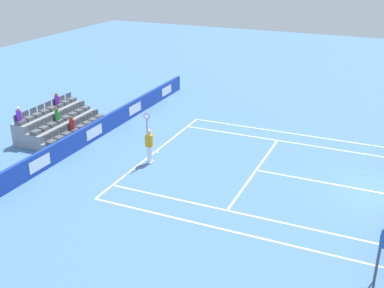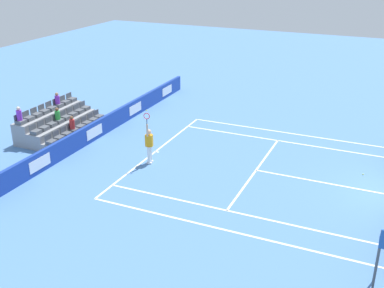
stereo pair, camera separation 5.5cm
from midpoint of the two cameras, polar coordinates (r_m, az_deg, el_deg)
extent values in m
cube|color=white|center=(24.80, -4.39, -0.92)|extent=(10.97, 0.10, 0.01)
cube|color=white|center=(22.92, 7.84, -3.15)|extent=(8.23, 0.10, 0.01)
cube|color=white|center=(22.37, 15.72, -4.52)|extent=(0.10, 6.40, 0.01)
cube|color=white|center=(19.32, 5.60, -8.29)|extent=(0.10, 11.89, 0.01)
cube|color=white|center=(26.48, 11.34, 0.27)|extent=(0.10, 11.89, 0.01)
cube|color=white|center=(18.22, 4.19, -10.34)|extent=(0.10, 11.89, 0.01)
cube|color=white|center=(27.73, 12.00, 1.26)|extent=(0.10, 11.89, 0.01)
cube|color=white|center=(24.75, -4.18, -0.96)|extent=(0.10, 0.20, 0.01)
cube|color=#193899|center=(26.55, -11.84, 1.47)|extent=(22.21, 0.20, 1.02)
cube|color=white|center=(33.69, -2.98, 6.49)|extent=(1.42, 0.01, 0.57)
cube|color=white|center=(29.98, -6.81, 4.27)|extent=(1.42, 0.01, 0.57)
cube|color=white|center=(26.49, -11.65, 1.43)|extent=(1.42, 0.01, 0.57)
cube|color=white|center=(23.34, -17.85, -2.23)|extent=(1.42, 0.01, 0.57)
cylinder|color=white|center=(23.48, -4.99, -1.16)|extent=(0.16, 0.16, 0.90)
cylinder|color=white|center=(23.27, -5.18, -1.39)|extent=(0.16, 0.16, 0.90)
cube|color=white|center=(23.65, -4.96, -2.07)|extent=(0.17, 0.28, 0.08)
cube|color=white|center=(23.44, -5.14, -2.31)|extent=(0.17, 0.28, 0.08)
cube|color=orange|center=(23.08, -5.15, 0.42)|extent=(0.28, 0.39, 0.60)
sphere|color=#D3A884|center=(22.91, -5.19, 1.49)|extent=(0.24, 0.24, 0.24)
cylinder|color=#D3A884|center=(22.66, -5.37, 1.64)|extent=(0.09, 0.09, 0.62)
cylinder|color=#D3A884|center=(23.25, -4.87, 0.66)|extent=(0.09, 0.09, 0.56)
cylinder|color=black|center=(22.50, -5.42, 2.71)|extent=(0.04, 0.04, 0.28)
torus|color=red|center=(22.41, -5.44, 3.39)|extent=(0.09, 0.31, 0.31)
sphere|color=#D1E533|center=(22.32, -5.47, 4.06)|extent=(0.07, 0.07, 0.07)
cylinder|color=#474C54|center=(16.31, 21.58, -12.93)|extent=(0.07, 0.07, 1.71)
cylinder|color=#474C54|center=(15.81, 21.42, -14.13)|extent=(0.07, 0.07, 1.71)
cube|color=#474C54|center=(15.48, 22.00, -10.27)|extent=(0.56, 0.05, 0.04)
cube|color=gray|center=(27.27, -13.64, 1.20)|extent=(4.96, 0.95, 0.42)
cube|color=#545960|center=(28.79, -11.13, 3.24)|extent=(0.48, 0.44, 0.20)
cube|color=#545960|center=(28.82, -11.49, 3.75)|extent=(0.48, 0.04, 0.30)
cube|color=#545960|center=(28.32, -11.83, 2.85)|extent=(0.48, 0.44, 0.20)
cube|color=#545960|center=(28.35, -12.20, 3.37)|extent=(0.48, 0.04, 0.30)
cube|color=#545960|center=(27.85, -12.56, 2.44)|extent=(0.48, 0.44, 0.20)
cube|color=#545960|center=(27.89, -12.94, 2.98)|extent=(0.48, 0.04, 0.30)
cube|color=#545960|center=(27.39, -13.31, 2.02)|extent=(0.48, 0.44, 0.20)
cube|color=#545960|center=(27.42, -13.70, 2.57)|extent=(0.48, 0.04, 0.30)
cube|color=#545960|center=(26.94, -14.09, 1.59)|extent=(0.48, 0.44, 0.20)
cube|color=#545960|center=(26.97, -14.48, 2.15)|extent=(0.48, 0.04, 0.30)
cube|color=#545960|center=(26.49, -14.89, 1.14)|extent=(0.48, 0.44, 0.20)
cube|color=#545960|center=(26.52, -15.29, 1.71)|extent=(0.48, 0.04, 0.30)
cube|color=#545960|center=(26.05, -15.72, 0.68)|extent=(0.48, 0.44, 0.20)
cube|color=#545960|center=(26.08, -16.12, 1.25)|extent=(0.48, 0.04, 0.30)
cube|color=#545960|center=(25.62, -16.58, 0.20)|extent=(0.48, 0.44, 0.20)
cube|color=#545960|center=(25.65, -16.99, 0.79)|extent=(0.48, 0.04, 0.30)
cube|color=gray|center=(27.77, -15.25, 1.89)|extent=(4.96, 0.95, 0.84)
cube|color=#545960|center=(29.20, -12.73, 4.25)|extent=(0.48, 0.44, 0.20)
cube|color=#545960|center=(29.24, -13.09, 4.75)|extent=(0.48, 0.04, 0.30)
cube|color=#545960|center=(28.73, -13.45, 3.88)|extent=(0.48, 0.44, 0.20)
cube|color=#545960|center=(28.77, -13.82, 4.39)|extent=(0.48, 0.04, 0.30)
cube|color=#545960|center=(28.27, -14.20, 3.49)|extent=(0.48, 0.44, 0.20)
cube|color=#545960|center=(28.31, -14.57, 4.02)|extent=(0.48, 0.04, 0.30)
cube|color=#545960|center=(27.82, -14.96, 3.10)|extent=(0.48, 0.44, 0.20)
cube|color=#545960|center=(27.86, -15.34, 3.63)|extent=(0.48, 0.04, 0.30)
cube|color=#545960|center=(27.37, -15.76, 2.69)|extent=(0.48, 0.44, 0.20)
cube|color=#545960|center=(27.41, -16.14, 3.23)|extent=(0.48, 0.04, 0.30)
cube|color=#545960|center=(26.93, -16.57, 2.27)|extent=(0.48, 0.44, 0.20)
cube|color=#545960|center=(26.97, -16.96, 2.82)|extent=(0.48, 0.04, 0.30)
cube|color=#545960|center=(26.49, -17.42, 1.83)|extent=(0.48, 0.44, 0.20)
cube|color=#545960|center=(26.54, -17.81, 2.39)|extent=(0.48, 0.04, 0.30)
cube|color=#545960|center=(26.07, -18.29, 1.38)|extent=(0.48, 0.44, 0.20)
cube|color=#545960|center=(26.11, -18.69, 1.95)|extent=(0.48, 0.04, 0.30)
cube|color=gray|center=(28.28, -16.80, 2.55)|extent=(4.96, 0.95, 1.26)
cube|color=#545960|center=(29.63, -14.29, 5.22)|extent=(0.48, 0.44, 0.20)
cube|color=#545960|center=(29.68, -14.65, 5.72)|extent=(0.48, 0.04, 0.30)
cube|color=#545960|center=(29.17, -15.03, 4.87)|extent=(0.48, 0.44, 0.20)
cube|color=#545960|center=(29.22, -15.39, 5.38)|extent=(0.48, 0.04, 0.30)
cube|color=#545960|center=(28.72, -15.79, 4.51)|extent=(0.48, 0.44, 0.20)
cube|color=#545960|center=(28.77, -16.15, 5.03)|extent=(0.48, 0.04, 0.30)
cube|color=#545960|center=(28.27, -16.57, 4.14)|extent=(0.48, 0.44, 0.20)
cube|color=#545960|center=(28.32, -16.94, 4.66)|extent=(0.48, 0.04, 0.30)
cube|color=#545960|center=(27.83, -17.37, 3.75)|extent=(0.48, 0.44, 0.20)
cube|color=#545960|center=(27.88, -17.75, 4.28)|extent=(0.48, 0.04, 0.30)
cube|color=#545960|center=(27.40, -18.20, 3.35)|extent=(0.48, 0.44, 0.20)
cube|color=#545960|center=(27.45, -18.58, 3.89)|extent=(0.48, 0.04, 0.30)
cube|color=#545960|center=(26.97, -19.06, 2.94)|extent=(0.48, 0.44, 0.20)
cube|color=#545960|center=(27.03, -19.44, 3.49)|extent=(0.48, 0.04, 0.30)
cube|color=#545960|center=(26.55, -19.94, 2.51)|extent=(0.48, 0.44, 0.20)
cube|color=#545960|center=(26.61, -20.33, 3.07)|extent=(0.48, 0.04, 0.30)
cylinder|color=purple|center=(28.65, -15.94, 5.17)|extent=(0.28, 0.28, 0.48)
sphere|color=#9E7251|center=(28.55, -16.01, 5.82)|extent=(0.20, 0.20, 0.20)
cylinder|color=red|center=(26.84, -14.25, 2.35)|extent=(0.28, 0.28, 0.54)
sphere|color=brown|center=(26.72, -14.33, 3.09)|extent=(0.20, 0.20, 0.20)
cylinder|color=purple|center=(26.47, -20.13, 3.28)|extent=(0.28, 0.28, 0.55)
sphere|color=beige|center=(26.35, -20.24, 4.05)|extent=(0.20, 0.20, 0.20)
cylinder|color=green|center=(27.29, -15.91, 3.37)|extent=(0.28, 0.28, 0.48)
sphere|color=brown|center=(27.18, -15.99, 4.05)|extent=(0.20, 0.20, 0.20)
sphere|color=#D1E533|center=(23.67, 20.05, -3.46)|extent=(0.07, 0.07, 0.07)
camera|label=1|loc=(0.03, -89.93, 0.03)|focal=44.07mm
camera|label=2|loc=(0.03, 90.07, -0.03)|focal=44.07mm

